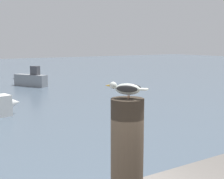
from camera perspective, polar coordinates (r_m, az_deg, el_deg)
name	(u,v)px	position (r m, az deg, el deg)	size (l,w,h in m)	color
mooring_post	(127,155)	(2.96, 2.70, -11.48)	(0.30, 0.30, 1.03)	#382D23
seagull	(127,88)	(2.81, 2.65, 0.18)	(0.28, 0.34, 0.14)	tan
boat_grey	(29,79)	(24.06, -14.49, 1.76)	(2.03, 2.98, 1.48)	gray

